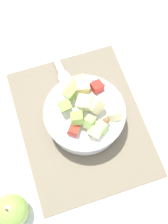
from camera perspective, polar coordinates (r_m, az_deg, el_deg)
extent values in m
plane|color=silver|center=(0.82, -0.47, -2.00)|extent=(2.40, 2.40, 0.00)
cube|color=#756B56|center=(0.81, -0.47, -1.92)|extent=(0.41, 0.32, 0.01)
cylinder|color=white|center=(0.78, 0.00, -0.53)|extent=(0.19, 0.19, 0.06)
torus|color=white|center=(0.75, 0.00, 0.37)|extent=(0.21, 0.21, 0.02)
cube|color=#8CB74C|center=(0.74, -2.61, 3.58)|extent=(0.04, 0.04, 0.03)
cube|color=beige|center=(0.74, 5.81, -0.30)|extent=(0.05, 0.05, 0.04)
cube|color=#8CB74C|center=(0.73, -3.66, 1.19)|extent=(0.03, 0.03, 0.03)
cube|color=#A3CC6B|center=(0.72, 3.30, -2.98)|extent=(0.04, 0.04, 0.04)
cube|color=beige|center=(0.72, 0.35, 1.76)|extent=(0.05, 0.06, 0.04)
cube|color=red|center=(0.77, 2.48, 4.82)|extent=(0.04, 0.04, 0.03)
cube|color=beige|center=(0.71, 2.10, -3.59)|extent=(0.04, 0.04, 0.04)
cube|color=#E5D684|center=(0.75, -0.29, 4.51)|extent=(0.04, 0.04, 0.04)
cube|color=#BC3828|center=(0.72, -2.00, -3.41)|extent=(0.04, 0.04, 0.03)
cube|color=#A3CC6B|center=(0.71, 1.08, -1.95)|extent=(0.04, 0.04, 0.04)
cube|color=#E5D684|center=(0.77, -0.87, 5.45)|extent=(0.04, 0.05, 0.04)
cube|color=beige|center=(0.72, 2.04, 1.49)|extent=(0.05, 0.05, 0.05)
cube|color=#8CB74C|center=(0.71, -1.28, -1.14)|extent=(0.04, 0.04, 0.03)
sphere|color=brown|center=(0.72, 4.19, -1.62)|extent=(0.02, 0.03, 0.03)
ellipsoid|color=#B7B7BC|center=(0.86, -3.67, 6.44)|extent=(0.06, 0.04, 0.01)
cube|color=#B7B7BC|center=(0.92, -6.55, 12.19)|extent=(0.20, 0.04, 0.01)
sphere|color=#8CB74C|center=(0.75, -13.61, -17.77)|extent=(0.08, 0.08, 0.08)
cylinder|color=brown|center=(0.70, -14.48, -17.47)|extent=(0.00, 0.00, 0.01)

